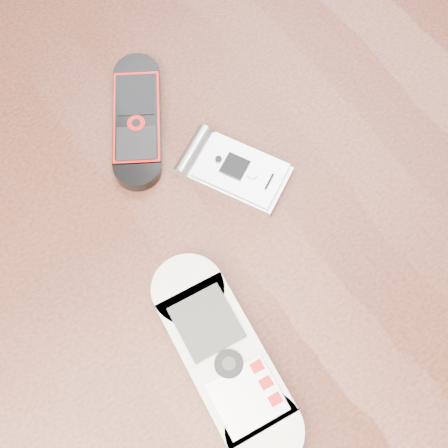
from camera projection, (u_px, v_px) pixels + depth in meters
ground at (222, 376)px, 1.20m from camera, size 4.00×4.00×0.00m
table at (220, 272)px, 0.60m from camera, size 1.20×0.80×0.75m
nokia_white at (224, 358)px, 0.46m from camera, size 0.08×0.18×0.02m
nokia_black_red at (137, 119)px, 0.54m from camera, size 0.11×0.13×0.01m
motorola_razr at (238, 171)px, 0.52m from camera, size 0.09×0.10×0.01m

